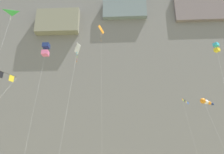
{
  "coord_description": "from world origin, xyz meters",
  "views": [
    {
      "loc": [
        -0.59,
        -8.3,
        2.37
      ],
      "look_at": [
        -2.25,
        23.52,
        15.56
      ],
      "focal_mm": 39.47,
      "sensor_mm": 36.0,
      "label": 1
    }
  ],
  "objects_px": {
    "kite_banner_mid_right": "(187,109)",
    "kite_diamond_upper_right": "(101,32)",
    "kite_box_near_cliff": "(46,50)",
    "kite_delta_far_right": "(10,22)",
    "kite_box_front_field": "(216,48)",
    "kite_windsock_low_right": "(206,102)",
    "kite_diamond_upper_left": "(76,55)"
  },
  "relations": [
    {
      "from": "kite_banner_mid_right",
      "to": "kite_diamond_upper_left",
      "type": "relative_size",
      "value": 0.87
    },
    {
      "from": "kite_windsock_low_right",
      "to": "kite_box_front_field",
      "type": "bearing_deg",
      "value": -1.09
    },
    {
      "from": "kite_box_front_field",
      "to": "kite_windsock_low_right",
      "type": "bearing_deg",
      "value": 178.91
    },
    {
      "from": "kite_windsock_low_right",
      "to": "kite_diamond_upper_right",
      "type": "bearing_deg",
      "value": 148.19
    },
    {
      "from": "kite_box_near_cliff",
      "to": "kite_diamond_upper_right",
      "type": "xyz_separation_m",
      "value": [
        8.16,
        12.05,
        10.93
      ]
    },
    {
      "from": "kite_banner_mid_right",
      "to": "kite_delta_far_right",
      "type": "xyz_separation_m",
      "value": [
        -26.41,
        -20.43,
        6.31
      ]
    },
    {
      "from": "kite_box_front_field",
      "to": "kite_banner_mid_right",
      "type": "bearing_deg",
      "value": 112.51
    },
    {
      "from": "kite_banner_mid_right",
      "to": "kite_delta_far_right",
      "type": "height_order",
      "value": "kite_delta_far_right"
    },
    {
      "from": "kite_box_near_cliff",
      "to": "kite_diamond_upper_left",
      "type": "height_order",
      "value": "kite_box_near_cliff"
    },
    {
      "from": "kite_box_near_cliff",
      "to": "kite_windsock_low_right",
      "type": "bearing_deg",
      "value": 2.47
    },
    {
      "from": "kite_box_front_field",
      "to": "kite_windsock_low_right",
      "type": "height_order",
      "value": "kite_box_front_field"
    },
    {
      "from": "kite_box_front_field",
      "to": "kite_delta_far_right",
      "type": "distance_m",
      "value": 32.28
    },
    {
      "from": "kite_box_near_cliff",
      "to": "kite_delta_far_right",
      "type": "relative_size",
      "value": 1.09
    },
    {
      "from": "kite_box_front_field",
      "to": "kite_diamond_upper_right",
      "type": "distance_m",
      "value": 25.82
    },
    {
      "from": "kite_box_front_field",
      "to": "kite_banner_mid_right",
      "type": "height_order",
      "value": "kite_box_front_field"
    },
    {
      "from": "kite_banner_mid_right",
      "to": "kite_diamond_upper_left",
      "type": "distance_m",
      "value": 25.81
    },
    {
      "from": "kite_diamond_upper_left",
      "to": "kite_delta_far_right",
      "type": "xyz_separation_m",
      "value": [
        -8.41,
        -2.1,
        3.86
      ]
    },
    {
      "from": "kite_diamond_upper_right",
      "to": "kite_banner_mid_right",
      "type": "bearing_deg",
      "value": -6.48
    },
    {
      "from": "kite_diamond_upper_right",
      "to": "kite_diamond_upper_left",
      "type": "bearing_deg",
      "value": -92.95
    },
    {
      "from": "kite_diamond_upper_left",
      "to": "kite_windsock_low_right",
      "type": "xyz_separation_m",
      "value": [
        18.67,
        9.32,
        -3.84
      ]
    },
    {
      "from": "kite_box_near_cliff",
      "to": "kite_diamond_upper_right",
      "type": "distance_m",
      "value": 18.2
    },
    {
      "from": "kite_diamond_upper_right",
      "to": "kite_windsock_low_right",
      "type": "bearing_deg",
      "value": -31.81
    },
    {
      "from": "kite_banner_mid_right",
      "to": "kite_diamond_upper_right",
      "type": "distance_m",
      "value": 25.43
    },
    {
      "from": "kite_diamond_upper_right",
      "to": "kite_delta_far_right",
      "type": "relative_size",
      "value": 1.64
    },
    {
      "from": "kite_diamond_upper_left",
      "to": "kite_windsock_low_right",
      "type": "height_order",
      "value": "kite_diamond_upper_left"
    },
    {
      "from": "kite_box_near_cliff",
      "to": "kite_diamond_upper_left",
      "type": "distance_m",
      "value": 12.16
    },
    {
      "from": "kite_box_near_cliff",
      "to": "kite_diamond_upper_left",
      "type": "xyz_separation_m",
      "value": [
        7.11,
        -8.21,
        -5.48
      ]
    },
    {
      "from": "kite_box_front_field",
      "to": "kite_windsock_low_right",
      "type": "xyz_separation_m",
      "value": [
        -3.08,
        0.06,
        -9.43
      ]
    },
    {
      "from": "kite_box_front_field",
      "to": "kite_banner_mid_right",
      "type": "relative_size",
      "value": 1.44
    },
    {
      "from": "kite_diamond_upper_left",
      "to": "kite_windsock_low_right",
      "type": "bearing_deg",
      "value": 26.54
    },
    {
      "from": "kite_banner_mid_right",
      "to": "kite_diamond_upper_left",
      "type": "height_order",
      "value": "kite_diamond_upper_left"
    },
    {
      "from": "kite_delta_far_right",
      "to": "kite_windsock_low_right",
      "type": "height_order",
      "value": "kite_delta_far_right"
    }
  ]
}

